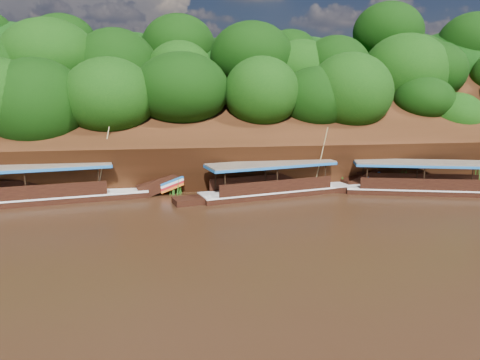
# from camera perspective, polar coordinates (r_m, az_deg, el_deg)

# --- Properties ---
(ground) EXTENTS (160.00, 160.00, 0.00)m
(ground) POSITION_cam_1_polar(r_m,az_deg,el_deg) (27.83, 3.47, -5.85)
(ground) COLOR black
(ground) RESTS_ON ground
(riverbank) EXTENTS (120.00, 30.06, 19.40)m
(riverbank) POSITION_cam_1_polar(r_m,az_deg,el_deg) (49.41, -1.90, 4.20)
(riverbank) COLOR black
(riverbank) RESTS_ON ground
(boat_0) EXTENTS (15.25, 5.77, 6.48)m
(boat_0) POSITION_cam_1_polar(r_m,az_deg,el_deg) (39.20, 23.28, -0.75)
(boat_0) COLOR black
(boat_0) RESTS_ON ground
(boat_1) EXTENTS (14.90, 5.46, 5.62)m
(boat_1) POSITION_cam_1_polar(r_m,az_deg,el_deg) (36.11, 6.01, -0.81)
(boat_1) COLOR black
(boat_1) RESTS_ON ground
(boat_2) EXTENTS (17.61, 5.34, 6.86)m
(boat_2) POSITION_cam_1_polar(r_m,az_deg,el_deg) (36.28, -21.55, -1.46)
(boat_2) COLOR black
(boat_2) RESTS_ON ground
(reeds) EXTENTS (48.58, 2.30, 2.13)m
(reeds) POSITION_cam_1_polar(r_m,az_deg,el_deg) (36.39, -4.66, -0.18)
(reeds) COLOR #255A16
(reeds) RESTS_ON ground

